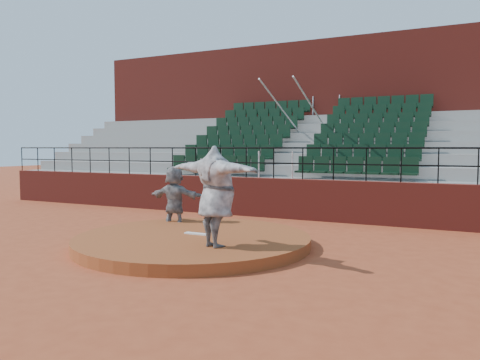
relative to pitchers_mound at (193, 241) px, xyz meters
The scene contains 9 objects.
ground 0.12m from the pitchers_mound, ahead, with size 90.00×90.00×0.00m, color #A34424.
pitchers_mound is the anchor object (origin of this frame).
pitching_rubber 0.21m from the pitchers_mound, 90.00° to the left, with size 0.60×0.15×0.03m, color white.
boundary_wall 5.03m from the pitchers_mound, 90.00° to the left, with size 24.00×0.30×1.30m, color maroon.
wall_railing 5.35m from the pitchers_mound, 90.00° to the left, with size 24.04×0.05×1.03m.
seating_deck 8.74m from the pitchers_mound, 90.00° to the left, with size 24.00×5.97×4.63m.
press_box_facade 13.06m from the pitchers_mound, 90.00° to the left, with size 24.00×3.00×7.10m, color maroon.
pitcher 1.82m from the pitchers_mound, 37.98° to the right, with size 2.58×0.70×2.10m, color black.
fielder 2.34m from the pitchers_mound, 135.18° to the left, with size 1.67×0.53×1.80m, color black.
Camera 1 is at (5.80, -9.26, 2.32)m, focal length 35.00 mm.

